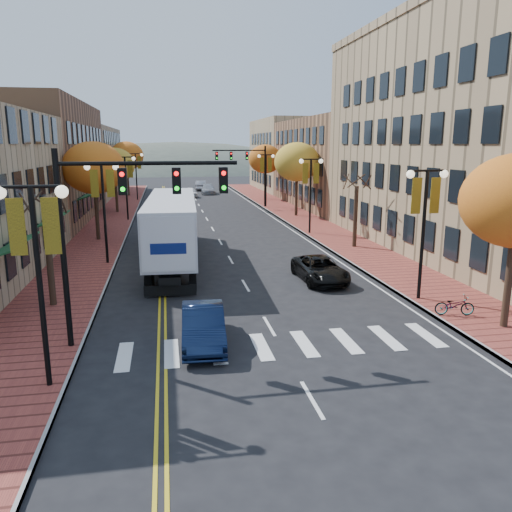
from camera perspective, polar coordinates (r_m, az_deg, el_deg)
name	(u,v)px	position (r m, az deg, el deg)	size (l,w,h in m)	color
ground	(294,369)	(16.61, 4.40, -12.80)	(200.00, 200.00, 0.00)	black
sidewalk_left	(110,223)	(47.79, -16.32, 3.62)	(4.00, 85.00, 0.15)	brown
sidewalk_right	(300,218)	(49.23, 5.03, 4.33)	(4.00, 85.00, 0.15)	brown
building_left_mid	(22,162)	(52.20, -25.19, 9.66)	(12.00, 24.00, 11.00)	brown
building_left_far	(71,162)	(76.66, -20.43, 10.06)	(12.00, 26.00, 9.50)	#9E8966
building_right_near	(506,139)	(37.83, 26.63, 11.89)	(15.00, 28.00, 15.00)	#997F5B
building_right_mid	(358,163)	(60.80, 11.54, 10.36)	(15.00, 24.00, 10.00)	brown
building_right_far	(306,155)	(81.64, 5.77, 11.41)	(15.00, 20.00, 11.00)	#9E8966
tree_left_a	(49,259)	(23.58, -22.55, -0.28)	(0.28, 0.28, 4.20)	#382619
tree_left_b	(94,168)	(38.87, -18.07, 9.53)	(4.48, 4.48, 7.21)	#382619
tree_left_c	(115,165)	(54.77, -15.86, 9.98)	(4.16, 4.16, 6.69)	#382619
tree_left_d	(127,156)	(72.69, -14.57, 11.01)	(4.61, 4.61, 7.42)	#382619
tree_right_b	(355,217)	(35.29, 11.29, 4.44)	(0.28, 0.28, 4.20)	#382619
tree_right_c	(297,162)	(50.21, 4.70, 10.66)	(4.48, 4.48, 7.21)	#382619
tree_right_d	(265,159)	(65.79, 1.06, 11.01)	(4.35, 4.35, 7.00)	#382619
lamp_left_a	(36,248)	(15.20, -23.82, 0.83)	(1.96, 0.36, 6.05)	black
lamp_left_b	(103,194)	(30.84, -17.07, 6.81)	(1.96, 0.36, 6.05)	black
lamp_left_c	(126,176)	(48.71, -14.68, 8.88)	(1.96, 0.36, 6.05)	black
lamp_left_d	(136,167)	(66.65, -13.56, 9.83)	(1.96, 0.36, 6.05)	black
lamp_right_a	(425,209)	(23.61, 18.73, 5.08)	(1.96, 0.36, 6.05)	black
lamp_right_b	(311,181)	(40.24, 6.27, 8.51)	(1.96, 0.36, 6.05)	black
lamp_right_c	(266,170)	(57.70, 1.15, 9.80)	(1.96, 0.36, 6.05)	black
traffic_mast_near	(119,210)	(17.70, -15.40, 5.05)	(6.10, 0.35, 7.00)	black
traffic_mast_far	(248,165)	(57.30, -0.86, 10.41)	(6.10, 0.34, 7.00)	black
semi_truck	(173,223)	(31.10, -9.51, 3.70)	(3.28, 16.49, 4.10)	black
navy_sedan	(203,326)	(18.33, -6.05, -7.93)	(1.49, 4.28, 1.41)	black
black_suv	(320,269)	(26.72, 7.32, -1.51)	(2.15, 4.65, 1.29)	black
car_far_white	(190,192)	(70.28, -7.52, 7.23)	(1.58, 3.92, 1.34)	silver
car_far_silver	(208,189)	(74.66, -5.51, 7.62)	(1.98, 4.88, 1.42)	#A0A1A8
car_far_oncoming	(201,185)	(80.97, -6.29, 8.02)	(1.61, 4.61, 1.52)	#A4A4AC
bicycle	(455,305)	(22.46, 21.74, -5.25)	(0.56, 1.61, 0.85)	gray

